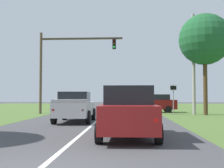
% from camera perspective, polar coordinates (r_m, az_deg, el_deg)
% --- Properties ---
extents(ground_plane, '(120.00, 120.00, 0.00)m').
position_cam_1_polar(ground_plane, '(16.99, -3.62, -8.01)').
color(ground_plane, '#424244').
extents(red_suv_near, '(2.29, 4.88, 2.01)m').
position_cam_1_polar(red_suv_near, '(11.18, 3.37, -5.49)').
color(red_suv_near, maroon).
rests_on(red_suv_near, ground_plane).
extents(pickup_truck_lead, '(2.30, 4.84, 1.90)m').
position_cam_1_polar(pickup_truck_lead, '(17.81, -7.58, -4.61)').
color(pickup_truck_lead, silver).
rests_on(pickup_truck_lead, ground_plane).
extents(traffic_light, '(7.75, 0.40, 7.58)m').
position_cam_1_polar(traffic_light, '(26.43, -10.10, 4.92)').
color(traffic_light, brown).
rests_on(traffic_light, ground_plane).
extents(keep_moving_sign, '(0.60, 0.09, 2.73)m').
position_cam_1_polar(keep_moving_sign, '(25.53, 12.42, -2.20)').
color(keep_moving_sign, gray).
rests_on(keep_moving_sign, ground_plane).
extents(oak_tree_right, '(4.48, 4.48, 8.85)m').
position_cam_1_polar(oak_tree_right, '(26.00, 18.41, 8.60)').
color(oak_tree_right, '#4C351E').
rests_on(oak_tree_right, ground_plane).
extents(crossing_suv_far, '(4.65, 2.12, 1.81)m').
position_cam_1_polar(crossing_suv_far, '(28.55, 8.49, -3.83)').
color(crossing_suv_far, maroon).
rests_on(crossing_suv_far, ground_plane).
extents(utility_pole_right, '(0.28, 0.28, 9.04)m').
position_cam_1_polar(utility_pole_right, '(26.01, 16.34, 3.97)').
color(utility_pole_right, '#9E998E').
rests_on(utility_pole_right, ground_plane).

